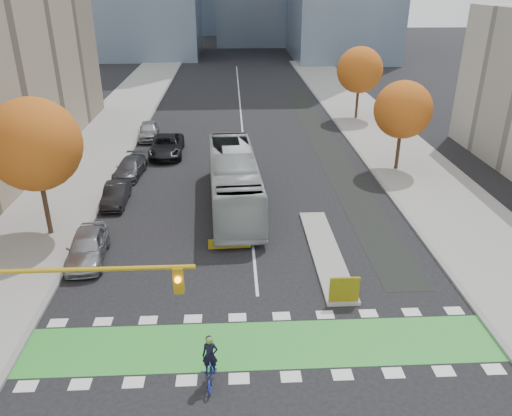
{
  "coord_description": "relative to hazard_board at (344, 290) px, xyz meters",
  "views": [
    {
      "loc": [
        -1.08,
        -15.03,
        13.91
      ],
      "look_at": [
        0.11,
        8.7,
        3.0
      ],
      "focal_mm": 35.0,
      "sensor_mm": 36.0,
      "label": 1
    }
  ],
  "objects": [
    {
      "name": "ground",
      "position": [
        -4.0,
        -4.2,
        -0.8
      ],
      "size": [
        300.0,
        300.0,
        0.0
      ],
      "primitive_type": "plane",
      "color": "black",
      "rests_on": "ground"
    },
    {
      "name": "sidewalk_west",
      "position": [
        -17.5,
        15.8,
        -0.73
      ],
      "size": [
        7.0,
        120.0,
        0.15
      ],
      "primitive_type": "cube",
      "color": "gray",
      "rests_on": "ground"
    },
    {
      "name": "sidewalk_east",
      "position": [
        9.5,
        15.8,
        -0.73
      ],
      "size": [
        7.0,
        120.0,
        0.15
      ],
      "primitive_type": "cube",
      "color": "gray",
      "rests_on": "ground"
    },
    {
      "name": "curb_west",
      "position": [
        -14.0,
        15.8,
        -0.73
      ],
      "size": [
        0.3,
        120.0,
        0.16
      ],
      "primitive_type": "cube",
      "color": "gray",
      "rests_on": "ground"
    },
    {
      "name": "curb_east",
      "position": [
        6.0,
        15.8,
        -0.73
      ],
      "size": [
        0.3,
        120.0,
        0.16
      ],
      "primitive_type": "cube",
      "color": "gray",
      "rests_on": "ground"
    },
    {
      "name": "bike_crossing",
      "position": [
        -4.0,
        -2.7,
        -0.79
      ],
      "size": [
        20.0,
        3.0,
        0.01
      ],
      "primitive_type": "cube",
      "color": "green",
      "rests_on": "ground"
    },
    {
      "name": "centre_line",
      "position": [
        -4.0,
        35.8,
        -0.8
      ],
      "size": [
        0.15,
        70.0,
        0.01
      ],
      "primitive_type": "cube",
      "color": "silver",
      "rests_on": "ground"
    },
    {
      "name": "bike_lane_paint",
      "position": [
        3.5,
        25.8,
        -0.8
      ],
      "size": [
        2.5,
        50.0,
        0.01
      ],
      "primitive_type": "cube",
      "color": "black",
      "rests_on": "ground"
    },
    {
      "name": "median_island",
      "position": [
        0.0,
        4.8,
        -0.72
      ],
      "size": [
        1.6,
        10.0,
        0.16
      ],
      "primitive_type": "cube",
      "color": "gray",
      "rests_on": "ground"
    },
    {
      "name": "hazard_board",
      "position": [
        0.0,
        0.0,
        0.0
      ],
      "size": [
        1.4,
        0.12,
        1.3
      ],
      "primitive_type": "cube",
      "color": "yellow",
      "rests_on": "median_island"
    },
    {
      "name": "tree_west",
      "position": [
        -16.0,
        7.8,
        4.82
      ],
      "size": [
        5.2,
        5.2,
        8.22
      ],
      "color": "#332114",
      "rests_on": "ground"
    },
    {
      "name": "tree_east_near",
      "position": [
        8.0,
        17.8,
        4.06
      ],
      "size": [
        4.4,
        4.4,
        7.08
      ],
      "color": "#332114",
      "rests_on": "ground"
    },
    {
      "name": "tree_east_far",
      "position": [
        8.5,
        33.8,
        4.44
      ],
      "size": [
        4.8,
        4.8,
        7.65
      ],
      "color": "#332114",
      "rests_on": "ground"
    },
    {
      "name": "traffic_signal_west",
      "position": [
        -11.93,
        -4.71,
        3.23
      ],
      "size": [
        8.53,
        0.56,
        5.2
      ],
      "color": "#BF9914",
      "rests_on": "ground"
    },
    {
      "name": "cyclist",
      "position": [
        -6.05,
        -4.7,
        -0.1
      ],
      "size": [
        0.69,
        1.84,
        2.1
      ],
      "rotation": [
        0.0,
        0.0,
        -0.03
      ],
      "color": "navy",
      "rests_on": "ground"
    },
    {
      "name": "bus",
      "position": [
        -5.01,
        11.55,
        0.99
      ],
      "size": [
        3.67,
        13.02,
        3.59
      ],
      "primitive_type": "imported",
      "rotation": [
        0.0,
        0.0,
        0.05
      ],
      "color": "#A7ADAF",
      "rests_on": "ground"
    },
    {
      "name": "parked_car_a",
      "position": [
        -13.0,
        4.75,
        0.01
      ],
      "size": [
        2.32,
        4.91,
        1.62
      ],
      "primitive_type": "imported",
      "rotation": [
        0.0,
        0.0,
        0.09
      ],
      "color": "#95959A",
      "rests_on": "ground"
    },
    {
      "name": "parked_car_b",
      "position": [
        -13.0,
        12.25,
        -0.12
      ],
      "size": [
        1.53,
        4.17,
        1.37
      ],
      "primitive_type": "imported",
      "rotation": [
        0.0,
        0.0,
        0.02
      ],
      "color": "black",
      "rests_on": "ground"
    },
    {
      "name": "parked_car_c",
      "position": [
        -13.0,
        17.51,
        -0.12
      ],
      "size": [
        2.31,
        4.81,
        1.35
      ],
      "primitive_type": "imported",
      "rotation": [
        0.0,
        0.0,
        -0.09
      ],
      "color": "#47464B",
      "rests_on": "ground"
    },
    {
      "name": "parked_car_d",
      "position": [
        -10.73,
        22.51,
        0.02
      ],
      "size": [
        2.85,
        5.96,
        1.64
      ],
      "primitive_type": "imported",
      "rotation": [
        0.0,
        0.0,
        0.02
      ],
      "color": "black",
      "rests_on": "ground"
    },
    {
      "name": "parked_car_e",
      "position": [
        -13.0,
        27.51,
        0.0
      ],
      "size": [
        2.36,
        4.87,
        1.6
      ],
      "primitive_type": "imported",
      "rotation": [
        0.0,
        0.0,
        0.1
      ],
      "color": "#9FA0A5",
      "rests_on": "ground"
    }
  ]
}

